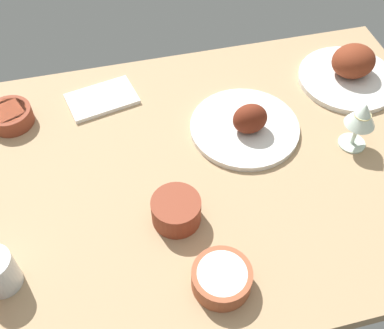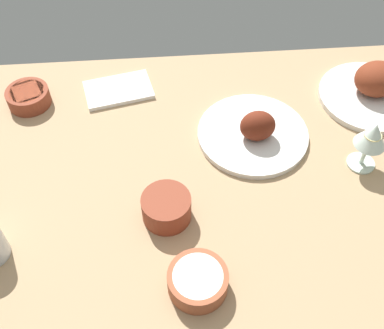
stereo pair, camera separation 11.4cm
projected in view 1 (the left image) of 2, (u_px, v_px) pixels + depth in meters
The scene contains 8 objects.
dining_table at pixel (192, 174), 117.46cm from camera, with size 140.00×90.00×4.00cm, color tan.
plate_far_side at pixel (246, 125), 122.59cm from camera, with size 28.95×28.95×9.61cm.
plate_center_main at pixel (350, 70), 134.70cm from camera, with size 28.54×28.54×10.63cm.
bowl_cream at pixel (222, 278), 94.75cm from camera, with size 12.46×12.46×4.98cm.
bowl_pasta at pixel (176, 210), 104.23cm from camera, with size 11.24×11.24×6.46cm.
bowl_sauce at pixel (10, 116), 124.19cm from camera, with size 11.72×11.72×4.59cm.
wine_glass at pixel (362, 117), 113.57cm from camera, with size 7.60×7.60×14.00cm.
folded_napkin at pixel (102, 99), 131.11cm from camera, with size 18.72×11.82×1.20cm, color white.
Camera 1 is at (-17.15, -69.82, 94.92)cm, focal length 43.66 mm.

